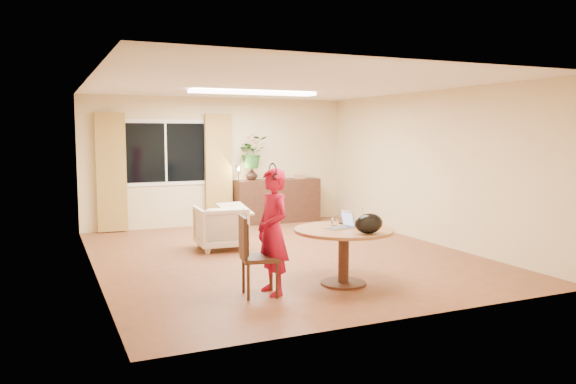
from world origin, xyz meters
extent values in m
plane|color=brown|center=(0.00, 0.00, 0.00)|extent=(6.50, 6.50, 0.00)
plane|color=white|center=(0.00, 0.00, 2.60)|extent=(6.50, 6.50, 0.00)
plane|color=#D5BA8A|center=(0.00, 3.25, 1.30)|extent=(5.50, 0.00, 5.50)
plane|color=#D5BA8A|center=(-2.75, 0.00, 1.30)|extent=(0.00, 6.50, 6.50)
plane|color=#D5BA8A|center=(2.75, 0.00, 1.30)|extent=(0.00, 6.50, 6.50)
cube|color=white|center=(-1.10, 3.23, 1.50)|extent=(1.70, 0.02, 1.30)
cube|color=black|center=(-1.10, 3.22, 1.50)|extent=(1.55, 0.01, 1.15)
cube|color=white|center=(-1.10, 3.22, 1.50)|extent=(0.04, 0.01, 1.15)
cube|color=olive|center=(-2.15, 3.15, 1.15)|extent=(0.55, 0.08, 2.25)
cube|color=olive|center=(-0.05, 3.15, 1.15)|extent=(0.55, 0.08, 2.25)
cube|color=white|center=(0.00, 1.20, 2.57)|extent=(2.20, 0.35, 0.05)
cylinder|color=brown|center=(0.04, -1.85, 0.69)|extent=(1.24, 1.24, 0.04)
cylinder|color=black|center=(0.04, -1.85, 0.33)|extent=(0.13, 0.13, 0.67)
cylinder|color=black|center=(0.04, -1.85, 0.01)|extent=(0.57, 0.57, 0.03)
imported|color=red|center=(-0.91, -1.87, 0.74)|extent=(0.57, 0.41, 1.48)
imported|color=beige|center=(-0.72, 0.85, 0.36)|extent=(0.80, 0.82, 0.71)
cube|color=black|center=(1.18, 3.01, 0.46)|extent=(1.83, 0.45, 0.91)
imported|color=black|center=(0.61, 3.01, 1.04)|extent=(0.30, 0.30, 0.25)
imported|color=#326827|center=(0.62, 3.01, 1.49)|extent=(0.64, 0.57, 0.66)
camera|label=1|loc=(-3.36, -7.84, 1.88)|focal=35.00mm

